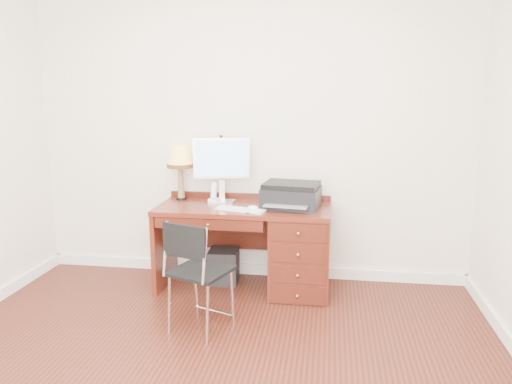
% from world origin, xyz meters
% --- Properties ---
extents(ground, '(4.00, 4.00, 0.00)m').
position_xyz_m(ground, '(0.00, 0.00, 0.00)').
color(ground, '#36140C').
rests_on(ground, ground).
extents(room_shell, '(4.00, 4.00, 4.00)m').
position_xyz_m(room_shell, '(0.00, 0.63, 0.05)').
color(room_shell, silver).
rests_on(room_shell, ground).
extents(desk, '(1.50, 0.67, 0.75)m').
position_xyz_m(desk, '(0.32, 1.40, 0.41)').
color(desk, '#5E1F13').
rests_on(desk, ground).
extents(monitor, '(0.50, 0.20, 0.58)m').
position_xyz_m(monitor, '(-0.22, 1.55, 1.11)').
color(monitor, silver).
rests_on(monitor, desk).
extents(keyboard, '(0.44, 0.23, 0.02)m').
position_xyz_m(keyboard, '(0.00, 1.24, 0.76)').
color(keyboard, white).
rests_on(keyboard, desk).
extents(mouse_pad, '(0.21, 0.21, 0.04)m').
position_xyz_m(mouse_pad, '(0.11, 1.25, 0.76)').
color(mouse_pad, black).
rests_on(mouse_pad, desk).
extents(printer, '(0.52, 0.43, 0.21)m').
position_xyz_m(printer, '(0.41, 1.43, 0.85)').
color(printer, black).
rests_on(printer, desk).
extents(leg_lamp, '(0.25, 0.25, 0.50)m').
position_xyz_m(leg_lamp, '(-0.62, 1.59, 1.12)').
color(leg_lamp, black).
rests_on(leg_lamp, desk).
extents(phone, '(0.10, 0.10, 0.18)m').
position_xyz_m(phone, '(-0.29, 1.50, 0.80)').
color(phone, white).
rests_on(phone, desk).
extents(pen_cup, '(0.08, 0.08, 0.10)m').
position_xyz_m(pen_cup, '(0.25, 1.60, 0.80)').
color(pen_cup, black).
rests_on(pen_cup, desk).
extents(chair, '(0.50, 0.51, 0.84)m').
position_xyz_m(chair, '(-0.18, 0.53, 0.51)').
color(chair, black).
rests_on(chair, ground).
extents(equipment_box, '(0.28, 0.28, 0.31)m').
position_xyz_m(equipment_box, '(-0.21, 1.50, 0.15)').
color(equipment_box, black).
rests_on(equipment_box, ground).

